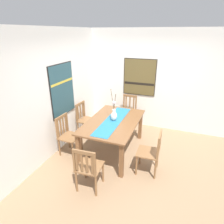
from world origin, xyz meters
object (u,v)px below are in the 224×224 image
(chair_4, at_px, (85,119))
(chair_0, at_px, (151,151))
(chair_3, at_px, (88,167))
(painting_on_side_wall, at_px, (139,77))
(chair_2, at_px, (128,112))
(centerpiece_vase, at_px, (114,114))
(painting_on_back_wall, at_px, (62,90))
(dining_table, at_px, (113,125))
(chair_1, at_px, (68,135))

(chair_4, bearing_deg, chair_0, -115.02)
(chair_3, xyz_separation_m, chair_4, (1.73, 0.97, 0.00))
(chair_3, xyz_separation_m, painting_on_side_wall, (2.86, -0.17, 0.96))
(chair_0, bearing_deg, chair_2, 29.40)
(centerpiece_vase, xyz_separation_m, chair_3, (-1.29, -0.01, -0.45))
(chair_0, xyz_separation_m, painting_on_back_wall, (0.38, 2.17, 0.90))
(painting_on_side_wall, bearing_deg, chair_2, 146.38)
(painting_on_back_wall, bearing_deg, dining_table, -87.32)
(chair_1, distance_m, chair_2, 1.95)
(dining_table, distance_m, painting_on_side_wall, 1.77)
(chair_0, distance_m, chair_4, 2.10)
(painting_on_back_wall, bearing_deg, chair_0, -99.89)
(painting_on_back_wall, bearing_deg, chair_3, -134.49)
(chair_1, bearing_deg, dining_table, -64.05)
(chair_1, xyz_separation_m, chair_3, (-0.83, -0.94, -0.01))
(chair_0, xyz_separation_m, chair_1, (-0.01, 1.87, 0.00))
(chair_0, distance_m, chair_1, 1.87)
(painting_on_back_wall, bearing_deg, chair_4, -27.36)
(chair_1, bearing_deg, centerpiece_vase, -63.34)
(chair_4, distance_m, painting_on_back_wall, 1.07)
(centerpiece_vase, xyz_separation_m, chair_1, (-0.47, 0.93, -0.44))
(centerpiece_vase, distance_m, chair_0, 1.13)
(chair_2, bearing_deg, painting_on_side_wall, -33.62)
(chair_0, xyz_separation_m, chair_4, (0.89, 1.90, -0.01))
(dining_table, xyz_separation_m, centerpiece_vase, (0.02, -0.01, 0.25))
(dining_table, distance_m, chair_1, 1.04)
(dining_table, relative_size, painting_on_back_wall, 1.45)
(dining_table, distance_m, chair_2, 1.29)
(dining_table, distance_m, centerpiece_vase, 0.25)
(centerpiece_vase, relative_size, chair_3, 0.78)
(chair_1, distance_m, painting_on_back_wall, 1.02)
(chair_3, bearing_deg, dining_table, 0.90)
(chair_2, xyz_separation_m, chair_4, (-0.83, 0.94, -0.01))
(chair_0, height_order, chair_3, chair_0)
(chair_1, xyz_separation_m, painting_on_side_wall, (2.03, -1.10, 0.95))
(chair_2, relative_size, painting_on_side_wall, 0.94)
(chair_1, height_order, chair_2, chair_2)
(centerpiece_vase, bearing_deg, chair_2, 1.25)
(dining_table, relative_size, chair_1, 1.88)
(centerpiece_vase, height_order, chair_2, centerpiece_vase)
(painting_on_side_wall, bearing_deg, dining_table, 173.30)
(chair_4, bearing_deg, painting_on_back_wall, 152.64)
(chair_0, distance_m, painting_on_side_wall, 2.36)
(centerpiece_vase, xyz_separation_m, painting_on_back_wall, (-0.08, 1.23, 0.45))
(chair_0, xyz_separation_m, painting_on_side_wall, (2.02, 0.76, 0.96))
(chair_2, height_order, chair_3, chair_2)
(chair_1, distance_m, painting_on_side_wall, 2.50)
(dining_table, bearing_deg, centerpiece_vase, -26.75)
(dining_table, bearing_deg, chair_0, -114.64)
(centerpiece_vase, relative_size, painting_on_side_wall, 0.68)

